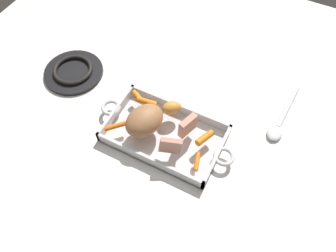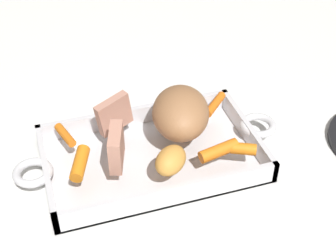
{
  "view_description": "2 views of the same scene",
  "coord_description": "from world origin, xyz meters",
  "views": [
    {
      "loc": [
        0.25,
        -0.46,
        0.87
      ],
      "look_at": [
        0.01,
        -0.01,
        0.08
      ],
      "focal_mm": 34.64,
      "sensor_mm": 36.0,
      "label": 1
    },
    {
      "loc": [
        0.16,
        0.6,
        0.58
      ],
      "look_at": [
        -0.03,
        -0.0,
        0.07
      ],
      "focal_mm": 53.53,
      "sensor_mm": 36.0,
      "label": 2
    }
  ],
  "objects": [
    {
      "name": "ground_plane",
      "position": [
        0.0,
        0.0,
        0.0
      ],
      "size": [
        1.75,
        1.75,
        0.0
      ],
      "primitive_type": "plane",
      "color": "white"
    },
    {
      "name": "roasting_dish",
      "position": [
        0.0,
        0.0,
        0.01
      ],
      "size": [
        0.45,
        0.22,
        0.04
      ],
      "color": "silver",
      "rests_on": "ground_plane"
    },
    {
      "name": "pork_roast",
      "position": [
        -0.06,
        -0.02,
        0.08
      ],
      "size": [
        0.13,
        0.15,
        0.07
      ],
      "primitive_type": "ellipsoid",
      "rotation": [
        0.0,
        0.0,
        4.4
      ],
      "color": "#A06C44",
      "rests_on": "roasting_dish"
    },
    {
      "name": "roast_slice_thin",
      "position": [
        0.06,
        0.03,
        0.07
      ],
      "size": [
        0.04,
        0.07,
        0.06
      ],
      "primitive_type": "cube",
      "rotation": [
        -0.04,
        0.0,
        5.96
      ],
      "color": "tan",
      "rests_on": "roasting_dish"
    },
    {
      "name": "roast_slice_outer",
      "position": [
        0.05,
        -0.06,
        0.07
      ],
      "size": [
        0.07,
        0.04,
        0.07
      ],
      "primitive_type": "cube",
      "rotation": [
        0.13,
        0.0,
        1.97
      ],
      "color": "tan",
      "rests_on": "roasting_dish"
    },
    {
      "name": "baby_carrot_short",
      "position": [
        0.13,
        -0.06,
        0.05
      ],
      "size": [
        0.03,
        0.06,
        0.02
      ],
      "primitive_type": "cylinder",
      "rotation": [
        1.59,
        0.0,
        0.28
      ],
      "color": "orange",
      "rests_on": "roasting_dish"
    },
    {
      "name": "baby_carrot_center_left",
      "position": [
        0.12,
        0.02,
        0.05
      ],
      "size": [
        0.04,
        0.07,
        0.03
      ],
      "primitive_type": "cylinder",
      "rotation": [
        1.65,
        0.0,
        2.76
      ],
      "color": "orange",
      "rests_on": "roasting_dish"
    },
    {
      "name": "baby_carrot_long",
      "position": [
        -0.09,
        0.06,
        0.05
      ],
      "size": [
        0.07,
        0.03,
        0.02
      ],
      "primitive_type": "cylinder",
      "rotation": [
        1.51,
        0.0,
        4.87
      ],
      "color": "orange",
      "rests_on": "roasting_dish"
    },
    {
      "name": "baby_carrot_northeast",
      "position": [
        -0.13,
        0.07,
        0.05
      ],
      "size": [
        0.05,
        0.04,
        0.02
      ],
      "primitive_type": "cylinder",
      "rotation": [
        1.58,
        0.0,
        1.12
      ],
      "color": "orange",
      "rests_on": "roasting_dish"
    },
    {
      "name": "baby_carrot_southeast",
      "position": [
        -0.14,
        -0.06,
        0.05
      ],
      "size": [
        0.06,
        0.06,
        0.02
      ],
      "primitive_type": "cylinder",
      "rotation": [
        1.59,
        0.0,
        5.51
      ],
      "color": "orange",
      "rests_on": "roasting_dish"
    },
    {
      "name": "potato_whole",
      "position": [
        -0.01,
        0.07,
        0.06
      ],
      "size": [
        0.07,
        0.07,
        0.04
      ],
      "primitive_type": "ellipsoid",
      "rotation": [
        0.0,
        0.0,
        3.87
      ],
      "color": "gold",
      "rests_on": "roasting_dish"
    }
  ]
}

